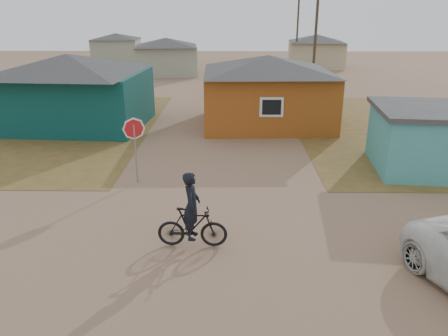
{
  "coord_description": "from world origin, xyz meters",
  "views": [
    {
      "loc": [
        0.44,
        -10.66,
        6.31
      ],
      "look_at": [
        0.23,
        3.0,
        1.3
      ],
      "focal_mm": 35.0,
      "sensor_mm": 36.0,
      "label": 1
    }
  ],
  "objects": [
    {
      "name": "utility_pole_far",
      "position": [
        7.5,
        38.0,
        4.14
      ],
      "size": [
        1.4,
        0.2,
        8.0
      ],
      "color": "#423527",
      "rests_on": "ground"
    },
    {
      "name": "ground",
      "position": [
        0.0,
        0.0,
        0.0
      ],
      "size": [
        120.0,
        120.0,
        0.0
      ],
      "primitive_type": "plane",
      "color": "#906C53"
    },
    {
      "name": "house_pale_north",
      "position": [
        -14.0,
        46.0,
        1.75
      ],
      "size": [
        6.28,
        5.81,
        3.4
      ],
      "color": "gray",
      "rests_on": "ground"
    },
    {
      "name": "stop_sign",
      "position": [
        -3.12,
        4.87,
        1.88
      ],
      "size": [
        0.84,
        0.07,
        2.56
      ],
      "color": "gray",
      "rests_on": "ground"
    },
    {
      "name": "house_pale_west",
      "position": [
        -6.0,
        34.0,
        1.86
      ],
      "size": [
        7.04,
        6.15,
        3.6
      ],
      "color": "gray",
      "rests_on": "ground"
    },
    {
      "name": "house_beige_east",
      "position": [
        10.0,
        40.0,
        1.86
      ],
      "size": [
        6.95,
        6.05,
        3.6
      ],
      "color": "tan",
      "rests_on": "ground"
    },
    {
      "name": "utility_pole_near",
      "position": [
        6.5,
        22.0,
        4.14
      ],
      "size": [
        1.4,
        0.2,
        8.0
      ],
      "color": "#423527",
      "rests_on": "ground"
    },
    {
      "name": "house_yellow",
      "position": [
        2.5,
        14.0,
        2.0
      ],
      "size": [
        7.72,
        6.76,
        3.9
      ],
      "color": "#974C17",
      "rests_on": "ground"
    },
    {
      "name": "house_teal",
      "position": [
        -8.5,
        13.5,
        2.05
      ],
      "size": [
        8.93,
        7.08,
        4.0
      ],
      "color": "#0A3835",
      "rests_on": "ground"
    },
    {
      "name": "cyclist",
      "position": [
        -0.61,
        0.14,
        0.81
      ],
      "size": [
        1.97,
        0.72,
        2.21
      ],
      "color": "black",
      "rests_on": "ground"
    }
  ]
}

